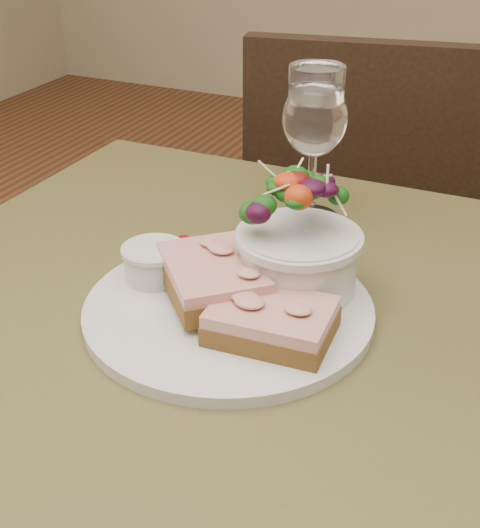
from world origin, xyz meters
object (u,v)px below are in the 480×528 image
at_px(ramekin, 154,261).
at_px(salad_bowl, 299,235).
at_px(sandwich_front, 271,321).
at_px(wine_glass, 315,123).
at_px(cafe_table, 242,410).
at_px(sandwich_back, 213,277).
at_px(chair_far, 361,319).
at_px(dinner_plate, 229,310).

distance_m(ramekin, salad_bowl, 0.15).
xyz_separation_m(sandwich_front, salad_bowl, (-0.01, 0.09, 0.04)).
xyz_separation_m(sandwich_front, wine_glass, (-0.06, 0.27, 0.10)).
bearing_deg(ramekin, salad_bowl, 17.43).
distance_m(cafe_table, ramekin, 0.18).
xyz_separation_m(sandwich_back, salad_bowl, (0.07, 0.05, 0.04)).
bearing_deg(salad_bowl, wine_glass, 105.73).
distance_m(cafe_table, sandwich_back, 0.14).
height_order(chair_far, salad_bowl, chair_far).
bearing_deg(chair_far, sandwich_back, 81.35).
bearing_deg(salad_bowl, chair_far, 97.80).
bearing_deg(chair_far, dinner_plate, 82.80).
xyz_separation_m(sandwich_back, wine_glass, (0.02, 0.23, 0.09)).
bearing_deg(salad_bowl, sandwich_back, -141.33).
height_order(chair_far, dinner_plate, chair_far).
bearing_deg(chair_far, salad_bowl, 87.21).
bearing_deg(sandwich_front, sandwich_back, 151.82).
distance_m(cafe_table, chair_far, 0.83).
height_order(cafe_table, wine_glass, wine_glass).
relative_size(sandwich_back, ramekin, 2.39).
bearing_deg(chair_far, ramekin, 75.59).
xyz_separation_m(chair_far, salad_bowl, (0.09, -0.67, 0.53)).
bearing_deg(sandwich_back, chair_far, 139.44).
distance_m(cafe_table, salad_bowl, 0.19).
bearing_deg(ramekin, sandwich_front, -16.99).
height_order(chair_far, sandwich_front, chair_far).
relative_size(chair_far, sandwich_back, 6.16).
distance_m(chair_far, ramekin, 0.87).
bearing_deg(sandwich_back, cafe_table, 21.10).
height_order(cafe_table, ramekin, ramekin).
height_order(dinner_plate, sandwich_front, sandwich_front).
bearing_deg(wine_glass, ramekin, -111.81).
relative_size(cafe_table, wine_glass, 4.57).
xyz_separation_m(cafe_table, chair_far, (-0.07, 0.75, -0.36)).
distance_m(cafe_table, sandwich_front, 0.13).
xyz_separation_m(ramekin, salad_bowl, (0.14, 0.04, 0.04)).
relative_size(chair_far, dinner_plate, 3.18).
xyz_separation_m(cafe_table, ramekin, (-0.11, 0.03, 0.13)).
bearing_deg(cafe_table, wine_glass, 95.29).
bearing_deg(dinner_plate, sandwich_back, 166.00).
height_order(dinner_plate, wine_glass, wine_glass).
bearing_deg(cafe_table, dinner_plate, 144.64).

